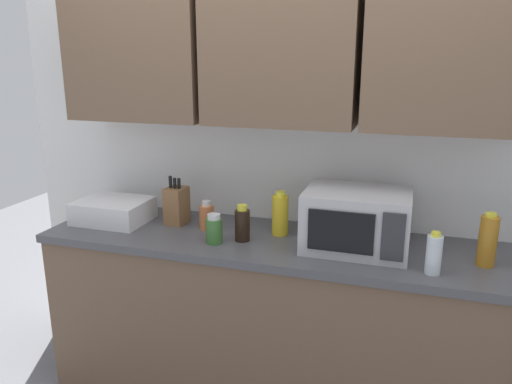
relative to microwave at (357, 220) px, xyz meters
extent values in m
cube|color=white|center=(-0.41, 0.33, 0.26)|extent=(3.19, 0.06, 2.60)
cube|color=brown|center=(-1.17, 0.15, 0.79)|extent=(0.73, 0.33, 0.75)
cube|color=brown|center=(-0.41, 0.15, 0.79)|extent=(0.73, 0.33, 0.75)
cube|color=brown|center=(0.35, 0.15, 0.79)|extent=(0.73, 0.33, 0.75)
cube|color=brown|center=(-0.41, 0.00, -0.61)|extent=(2.29, 0.60, 0.86)
cube|color=#4C4C51|center=(-0.41, 0.00, -0.16)|extent=(2.32, 0.63, 0.04)
cube|color=#B7B7BC|center=(0.00, 0.00, 0.00)|extent=(0.48, 0.36, 0.28)
cube|color=black|center=(-0.05, -0.18, 0.00)|extent=(0.29, 0.01, 0.18)
cube|color=#2D2D33|center=(0.17, -0.18, 0.00)|extent=(0.10, 0.01, 0.21)
cube|color=silver|center=(-1.31, 0.00, -0.08)|extent=(0.38, 0.30, 0.12)
cube|color=brown|center=(-0.96, 0.07, -0.04)|extent=(0.11, 0.13, 0.20)
cylinder|color=black|center=(-0.99, 0.06, 0.09)|extent=(0.02, 0.02, 0.06)
cylinder|color=black|center=(-0.96, 0.06, 0.09)|extent=(0.02, 0.02, 0.06)
cylinder|color=black|center=(-0.94, 0.06, 0.09)|extent=(0.02, 0.02, 0.06)
cylinder|color=black|center=(-0.54, -0.06, -0.06)|extent=(0.07, 0.07, 0.16)
cylinder|color=yellow|center=(-0.54, -0.06, 0.03)|extent=(0.05, 0.05, 0.03)
cylinder|color=#BC6638|center=(-0.77, 0.04, -0.08)|extent=(0.08, 0.08, 0.13)
cylinder|color=silver|center=(-0.77, 0.04, 0.00)|extent=(0.05, 0.05, 0.03)
cylinder|color=gold|center=(-0.39, 0.08, -0.04)|extent=(0.08, 0.08, 0.20)
cylinder|color=yellow|center=(-0.39, 0.08, 0.07)|extent=(0.05, 0.05, 0.03)
cylinder|color=#386B2D|center=(-0.66, -0.14, -0.08)|extent=(0.08, 0.08, 0.12)
cylinder|color=silver|center=(-0.66, -0.14, -0.01)|extent=(0.06, 0.06, 0.02)
cylinder|color=silver|center=(0.34, -0.19, -0.06)|extent=(0.06, 0.06, 0.17)
cylinder|color=yellow|center=(0.34, -0.19, 0.03)|extent=(0.04, 0.04, 0.02)
cylinder|color=#AD701E|center=(0.56, -0.03, -0.03)|extent=(0.08, 0.08, 0.22)
cylinder|color=yellow|center=(0.56, -0.03, 0.09)|extent=(0.05, 0.05, 0.02)
camera|label=1|loc=(0.21, -2.23, 0.74)|focal=34.75mm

